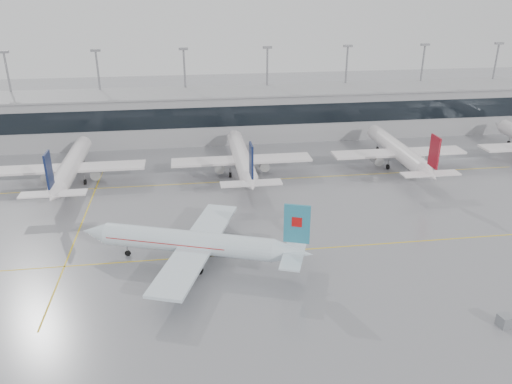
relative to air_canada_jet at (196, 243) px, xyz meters
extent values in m
plane|color=gray|center=(10.75, 1.89, -3.42)|extent=(320.00, 320.00, 0.00)
cube|color=yellow|center=(10.75, 1.89, -3.41)|extent=(120.00, 0.25, 0.01)
cube|color=yellow|center=(10.75, 31.89, -3.41)|extent=(120.00, 0.25, 0.01)
cube|color=yellow|center=(-19.25, 16.89, -3.41)|extent=(0.25, 60.00, 0.01)
cube|color=gray|center=(10.75, 63.89, 2.58)|extent=(180.00, 15.00, 12.00)
cube|color=black|center=(10.75, 56.34, 4.08)|extent=(180.00, 0.20, 5.00)
cube|color=gray|center=(10.75, 63.89, 8.78)|extent=(182.00, 16.00, 0.40)
cylinder|color=gray|center=(-44.25, 69.89, 7.58)|extent=(0.50, 0.50, 22.00)
cube|color=gray|center=(-44.25, 69.89, 18.88)|extent=(2.40, 1.00, 0.60)
cylinder|color=gray|center=(-22.25, 69.89, 7.58)|extent=(0.50, 0.50, 22.00)
cube|color=gray|center=(-22.25, 69.89, 18.88)|extent=(2.40, 1.00, 0.60)
cylinder|color=gray|center=(-0.25, 69.89, 7.58)|extent=(0.50, 0.50, 22.00)
cube|color=gray|center=(-0.25, 69.89, 18.88)|extent=(2.40, 1.00, 0.60)
cylinder|color=gray|center=(21.75, 69.89, 7.58)|extent=(0.50, 0.50, 22.00)
cube|color=gray|center=(21.75, 69.89, 18.88)|extent=(2.40, 1.00, 0.60)
cylinder|color=gray|center=(43.75, 69.89, 7.58)|extent=(0.50, 0.50, 22.00)
cube|color=gray|center=(43.75, 69.89, 18.88)|extent=(2.40, 1.00, 0.60)
cylinder|color=gray|center=(65.75, 69.89, 7.58)|extent=(0.50, 0.50, 22.00)
cube|color=gray|center=(65.75, 69.89, 18.88)|extent=(2.40, 1.00, 0.60)
cylinder|color=gray|center=(87.75, 69.89, 7.58)|extent=(0.50, 0.50, 22.00)
cube|color=gray|center=(87.75, 69.89, 18.88)|extent=(2.40, 1.00, 0.60)
cylinder|color=silver|center=(-1.22, 0.44, 0.10)|extent=(24.95, 11.73, 3.32)
cone|color=silver|center=(-15.01, 5.43, 0.10)|extent=(4.89, 4.48, 3.32)
cone|color=silver|center=(13.32, -4.81, 0.10)|extent=(6.40, 5.03, 3.32)
cube|color=silver|center=(0.19, -0.07, -0.30)|extent=(14.03, 27.51, 0.45)
cube|color=silver|center=(13.51, -4.88, 0.40)|extent=(6.22, 10.88, 0.25)
cube|color=teal|center=(13.70, -4.95, 4.59)|extent=(3.50, 1.55, 5.67)
cylinder|color=#A5A5A5|center=(-1.91, -4.41, -1.80)|extent=(4.10, 3.20, 2.10)
cylinder|color=#A5A5A5|center=(1.35, 4.62, -1.80)|extent=(4.10, 3.20, 2.10)
cylinder|color=gray|center=(-10.31, 3.73, -2.27)|extent=(0.20, 0.20, 1.41)
cylinder|color=black|center=(-10.31, 3.73, -2.97)|extent=(0.95, 0.59, 0.90)
cylinder|color=gray|center=(0.24, -2.85, -2.17)|extent=(0.24, 0.24, 1.41)
cylinder|color=black|center=(0.24, -2.85, -2.87)|extent=(1.19, 0.80, 1.10)
cylinder|color=gray|center=(2.01, 2.04, -2.17)|extent=(0.24, 0.24, 1.41)
cylinder|color=black|center=(2.01, 2.04, -2.87)|extent=(1.19, 0.80, 1.10)
cube|color=#B70F0F|center=(13.70, -4.95, 4.96)|extent=(1.47, 0.90, 1.40)
cube|color=#B70F0F|center=(-4.04, 1.46, 0.30)|extent=(18.07, 9.27, 0.12)
cylinder|color=white|center=(-24.25, 36.89, 0.38)|extent=(3.59, 27.36, 3.59)
cone|color=white|center=(-24.25, 52.57, 0.38)|extent=(3.59, 4.00, 3.59)
cone|color=white|center=(-24.25, 20.41, 0.38)|extent=(3.59, 5.60, 3.59)
cube|color=white|center=(-24.25, 35.39, -0.02)|extent=(29.64, 5.00, 0.45)
cube|color=white|center=(-24.25, 20.21, 0.68)|extent=(11.40, 2.80, 0.25)
cube|color=#111C43|center=(-24.25, 20.01, 5.24)|extent=(0.35, 3.60, 6.12)
cylinder|color=#A5A5A5|center=(-29.05, 35.89, -1.52)|extent=(2.10, 3.60, 2.10)
cylinder|color=#A5A5A5|center=(-19.45, 35.89, -1.52)|extent=(2.10, 3.60, 2.10)
cylinder|color=gray|center=(-24.25, 47.57, -2.19)|extent=(0.20, 0.20, 1.56)
cylinder|color=black|center=(-24.25, 47.57, -2.97)|extent=(0.30, 0.90, 0.90)
cylinder|color=gray|center=(-26.85, 34.39, -2.09)|extent=(0.24, 0.24, 1.56)
cylinder|color=black|center=(-26.85, 34.39, -2.87)|extent=(0.45, 1.10, 1.10)
cylinder|color=gray|center=(-21.65, 34.39, -2.09)|extent=(0.24, 0.24, 1.56)
cylinder|color=black|center=(-21.65, 34.39, -2.87)|extent=(0.45, 1.10, 1.10)
cylinder|color=white|center=(10.75, 36.89, 0.38)|extent=(3.59, 27.36, 3.59)
cone|color=white|center=(10.75, 52.57, 0.38)|extent=(3.59, 4.00, 3.59)
cone|color=white|center=(10.75, 20.41, 0.38)|extent=(3.59, 5.60, 3.59)
cube|color=white|center=(10.75, 35.39, -0.02)|extent=(29.64, 5.00, 0.45)
cube|color=white|center=(10.75, 20.21, 0.68)|extent=(11.40, 2.80, 0.25)
cube|color=#111C43|center=(10.75, 20.01, 5.24)|extent=(0.35, 3.60, 6.12)
cylinder|color=#A5A5A5|center=(5.95, 35.89, -1.52)|extent=(2.10, 3.60, 2.10)
cylinder|color=#A5A5A5|center=(15.55, 35.89, -1.52)|extent=(2.10, 3.60, 2.10)
cylinder|color=gray|center=(10.75, 47.57, -2.19)|extent=(0.20, 0.20, 1.56)
cylinder|color=black|center=(10.75, 47.57, -2.97)|extent=(0.30, 0.90, 0.90)
cylinder|color=gray|center=(8.15, 34.39, -2.09)|extent=(0.24, 0.24, 1.56)
cylinder|color=black|center=(8.15, 34.39, -2.87)|extent=(0.45, 1.10, 1.10)
cylinder|color=gray|center=(13.35, 34.39, -2.09)|extent=(0.24, 0.24, 1.56)
cylinder|color=black|center=(13.35, 34.39, -2.87)|extent=(0.45, 1.10, 1.10)
cylinder|color=white|center=(45.75, 36.89, 0.38)|extent=(3.59, 27.36, 3.59)
cone|color=white|center=(45.75, 52.57, 0.38)|extent=(3.59, 4.00, 3.59)
cone|color=white|center=(45.75, 20.41, 0.38)|extent=(3.59, 5.60, 3.59)
cube|color=white|center=(45.75, 35.39, -0.02)|extent=(29.64, 5.00, 0.45)
cube|color=white|center=(45.75, 20.21, 0.68)|extent=(11.40, 2.80, 0.25)
cube|color=maroon|center=(45.75, 20.01, 5.24)|extent=(0.35, 3.60, 6.12)
cylinder|color=#A5A5A5|center=(40.95, 35.89, -1.52)|extent=(2.10, 3.60, 2.10)
cylinder|color=#A5A5A5|center=(50.55, 35.89, -1.52)|extent=(2.10, 3.60, 2.10)
cylinder|color=gray|center=(45.75, 47.57, -2.19)|extent=(0.20, 0.20, 1.56)
cylinder|color=black|center=(45.75, 47.57, -2.97)|extent=(0.30, 0.90, 0.90)
cylinder|color=gray|center=(43.15, 34.39, -2.09)|extent=(0.24, 0.24, 1.56)
cylinder|color=black|center=(43.15, 34.39, -2.87)|extent=(0.45, 1.10, 1.10)
cylinder|color=gray|center=(48.35, 34.39, -2.09)|extent=(0.24, 0.24, 1.56)
cylinder|color=black|center=(48.35, 34.39, -2.87)|extent=(0.45, 1.10, 1.10)
cone|color=white|center=(80.75, 52.57, 0.38)|extent=(3.59, 4.00, 3.59)
cylinder|color=gray|center=(80.75, 47.57, -2.19)|extent=(0.20, 0.20, 1.56)
cylinder|color=black|center=(80.75, 47.57, -2.97)|extent=(0.30, 0.90, 0.90)
cube|color=gray|center=(36.20, -19.77, -2.65)|extent=(1.76, 1.67, 1.53)
camera|label=1|loc=(-0.34, -64.18, 34.99)|focal=35.00mm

